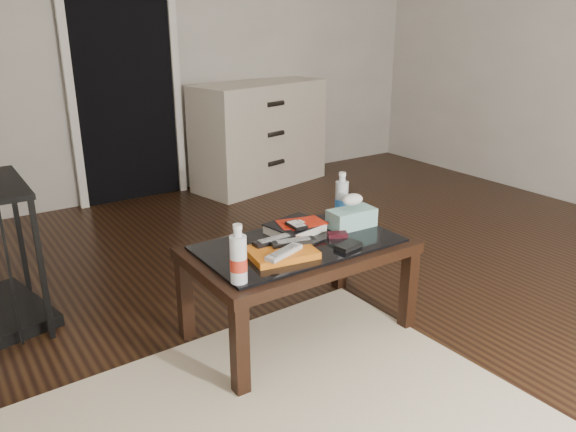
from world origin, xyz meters
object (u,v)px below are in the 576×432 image
(dresser, at_px, (260,135))
(water_bottle_left, at_px, (238,254))
(textbook, at_px, (295,228))
(coffee_table, at_px, (299,256))
(water_bottle_right, at_px, (342,195))
(tissue_box, at_px, (352,218))

(dresser, bearing_deg, water_bottle_left, -135.37)
(textbook, height_order, water_bottle_left, water_bottle_left)
(textbook, xyz_separation_m, water_bottle_left, (-0.48, -0.32, 0.10))
(dresser, xyz_separation_m, water_bottle_left, (-1.57, -2.45, 0.13))
(coffee_table, height_order, water_bottle_right, water_bottle_right)
(coffee_table, height_order, water_bottle_left, water_bottle_left)
(coffee_table, distance_m, tissue_box, 0.35)
(textbook, bearing_deg, coffee_table, -127.93)
(tissue_box, bearing_deg, coffee_table, -173.42)
(dresser, bearing_deg, coffee_table, -129.80)
(coffee_table, xyz_separation_m, textbook, (0.06, 0.12, 0.09))
(dresser, relative_size, textbook, 5.12)
(coffee_table, relative_size, water_bottle_left, 4.20)
(water_bottle_left, bearing_deg, dresser, 57.33)
(water_bottle_right, bearing_deg, water_bottle_left, -155.79)
(textbook, distance_m, tissue_box, 0.29)
(textbook, height_order, water_bottle_right, water_bottle_right)
(tissue_box, bearing_deg, dresser, 72.18)
(coffee_table, xyz_separation_m, water_bottle_left, (-0.42, -0.20, 0.18))
(dresser, bearing_deg, tissue_box, -122.95)
(textbook, bearing_deg, dresser, 52.70)
(coffee_table, height_order, dresser, dresser)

